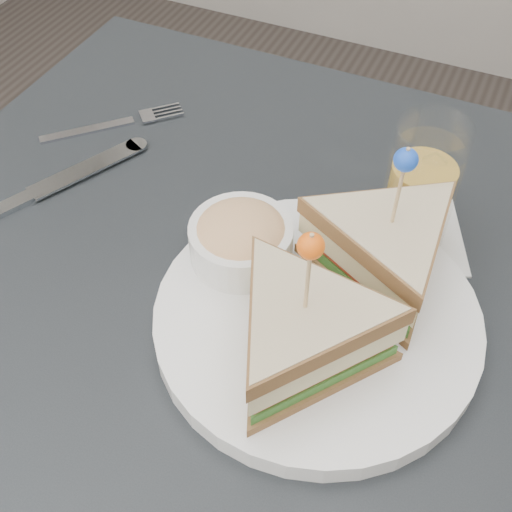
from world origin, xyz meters
name	(u,v)px	position (x,y,z in m)	size (l,w,h in m)	color
table	(243,340)	(0.00, 0.00, 0.67)	(0.80, 0.80, 0.75)	black
plate_meal	(328,291)	(0.08, 0.00, 0.80)	(0.38, 0.38, 0.17)	white
cutlery_fork	(120,123)	(-0.25, 0.18, 0.75)	(0.14, 0.14, 0.01)	silver
cutlery_knife	(40,191)	(-0.26, 0.04, 0.75)	(0.13, 0.23, 0.01)	silver
drink_set	(419,192)	(0.12, 0.14, 0.81)	(0.14, 0.14, 0.14)	silver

